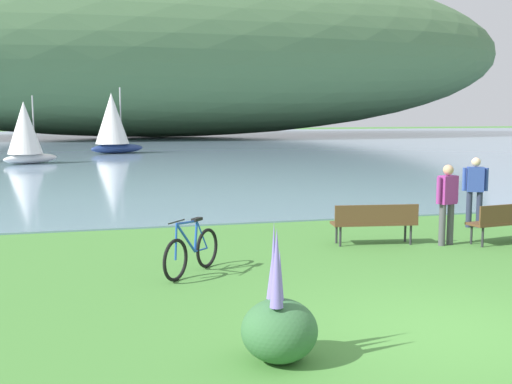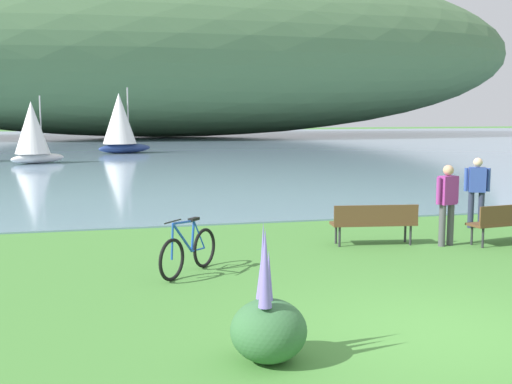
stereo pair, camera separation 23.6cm
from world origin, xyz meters
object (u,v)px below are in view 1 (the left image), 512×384
(person_at_shoreline, at_px, (475,188))
(person_on_the_grass, at_px, (447,199))
(sailboat_toward_hillside, at_px, (113,122))
(sailboat_mid_bay, at_px, (25,132))
(bicycle_leaning_near_bench, at_px, (192,252))
(park_bench_near_camera, at_px, (375,221))
(park_bench_further_along, at_px, (508,219))

(person_at_shoreline, relative_size, person_on_the_grass, 1.00)
(person_at_shoreline, bearing_deg, sailboat_toward_hillside, 104.00)
(sailboat_mid_bay, relative_size, sailboat_toward_hillside, 0.83)
(bicycle_leaning_near_bench, height_order, person_at_shoreline, person_at_shoreline)
(park_bench_near_camera, distance_m, person_on_the_grass, 1.58)
(person_on_the_grass, xyz_separation_m, sailboat_mid_bay, (-10.51, 24.20, 0.76))
(bicycle_leaning_near_bench, bearing_deg, park_bench_further_along, 7.39)
(sailboat_toward_hillside, bearing_deg, sailboat_mid_bay, -122.55)
(park_bench_near_camera, height_order, person_on_the_grass, person_on_the_grass)
(park_bench_near_camera, distance_m, bicycle_leaning_near_bench, 4.41)
(park_bench_near_camera, xyz_separation_m, person_at_shoreline, (3.23, 1.30, 0.46))
(bicycle_leaning_near_bench, xyz_separation_m, person_on_the_grass, (5.60, 1.10, 0.58))
(park_bench_further_along, height_order, person_at_shoreline, person_at_shoreline)
(person_at_shoreline, xyz_separation_m, sailboat_mid_bay, (-12.28, 22.50, 0.76))
(park_bench_further_along, bearing_deg, bicycle_leaning_near_bench, -172.61)
(person_at_shoreline, xyz_separation_m, person_on_the_grass, (-1.78, -1.70, 0.00))
(park_bench_further_along, relative_size, bicycle_leaning_near_bench, 1.33)
(park_bench_near_camera, xyz_separation_m, sailboat_mid_bay, (-9.05, 23.80, 1.22))
(bicycle_leaning_near_bench, height_order, person_on_the_grass, person_on_the_grass)
(park_bench_near_camera, bearing_deg, bicycle_leaning_near_bench, -160.08)
(person_on_the_grass, relative_size, sailboat_toward_hillside, 0.39)
(person_at_shoreline, height_order, person_on_the_grass, same)
(park_bench_near_camera, relative_size, person_at_shoreline, 1.08)
(bicycle_leaning_near_bench, distance_m, person_at_shoreline, 7.91)
(bicycle_leaning_near_bench, xyz_separation_m, sailboat_mid_bay, (-4.91, 25.30, 1.34))
(sailboat_mid_bay, bearing_deg, bicycle_leaning_near_bench, -79.02)
(park_bench_near_camera, xyz_separation_m, park_bench_further_along, (2.82, -0.60, 0.00))
(park_bench_near_camera, relative_size, bicycle_leaning_near_bench, 1.33)
(person_at_shoreline, distance_m, sailboat_toward_hillside, 30.96)
(bicycle_leaning_near_bench, relative_size, sailboat_toward_hillside, 0.32)
(park_bench_near_camera, distance_m, park_bench_further_along, 2.88)
(sailboat_toward_hillside, bearing_deg, person_at_shoreline, -76.00)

